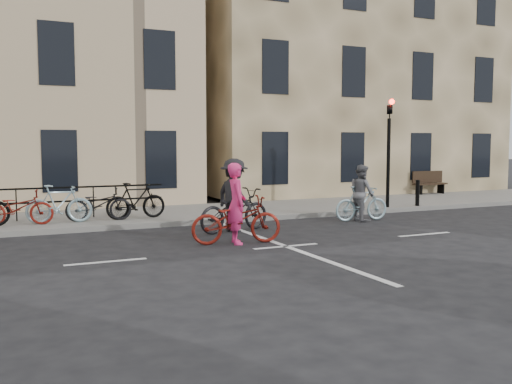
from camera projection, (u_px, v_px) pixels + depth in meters
name	position (u px, v px, depth m)	size (l,w,h in m)	color
ground	(286.00, 247.00, 12.88)	(120.00, 120.00, 0.00)	black
sidewalk	(69.00, 220.00, 16.63)	(46.00, 4.00, 0.15)	slate
building_east	(325.00, 64.00, 27.86)	(14.00, 10.00, 12.00)	#867451
traffic_light	(389.00, 139.00, 19.18)	(0.18, 0.30, 3.90)	black
bollard_east	(360.00, 196.00, 18.76)	(0.14, 0.14, 0.90)	black
bollard_west	(417.00, 193.00, 19.77)	(0.14, 0.14, 0.90)	black
bench	(429.00, 182.00, 24.41)	(1.60, 0.41, 0.97)	black
parked_bikes	(37.00, 206.00, 15.33)	(7.25, 1.23, 1.05)	black
cyclist_pink	(236.00, 216.00, 13.20)	(2.20, 1.08, 1.88)	maroon
cyclist_grey	(362.00, 198.00, 17.05)	(1.78, 0.87, 1.69)	#96B9C4
cyclist_dark	(234.00, 203.00, 14.96)	(2.29, 1.39, 1.93)	black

